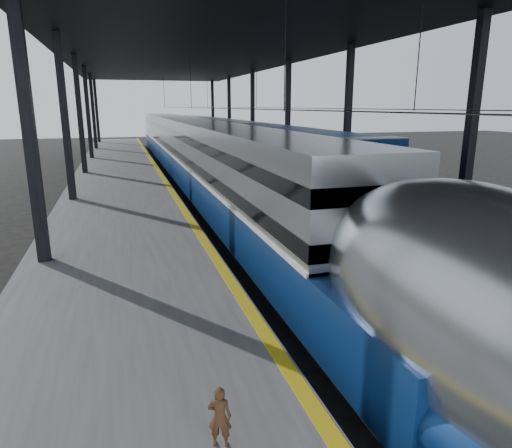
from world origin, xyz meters
name	(u,v)px	position (x,y,z in m)	size (l,w,h in m)	color
ground	(274,340)	(0.00, 0.00, 0.00)	(160.00, 160.00, 0.00)	black
platform	(120,190)	(-3.50, 20.00, 0.50)	(6.00, 80.00, 1.00)	#4C4C4F
yellow_strip	(164,180)	(-0.70, 20.00, 1.00)	(0.30, 80.00, 0.01)	gold
rails	(242,190)	(4.50, 20.00, 0.08)	(6.52, 80.00, 0.16)	slate
canopy	(200,47)	(1.90, 20.00, 9.12)	(18.00, 75.00, 9.47)	black
tgv_train	(196,155)	(2.00, 23.49, 2.17)	(3.23, 65.20, 4.63)	#A9ABB0
second_train	(228,142)	(7.00, 34.65, 2.18)	(3.13, 56.05, 4.31)	navy
child	(220,417)	(-2.28, -4.32, 1.46)	(0.34, 0.22, 0.92)	#442916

